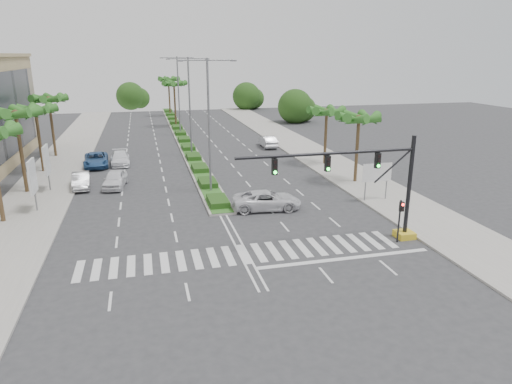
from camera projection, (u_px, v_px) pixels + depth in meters
ground at (244, 254)px, 29.23m from camera, size 160.00×160.00×0.00m
footpath_right at (337, 167)px, 51.30m from camera, size 6.00×120.00×0.15m
footpath_left at (46, 185)px, 44.26m from camera, size 6.00×120.00×0.15m
median at (181, 136)px, 70.99m from camera, size 2.20×75.00×0.20m
median_grass at (181, 135)px, 70.95m from camera, size 1.80×75.00×0.04m
signal_gantry at (379, 192)px, 30.37m from camera, size 12.60×1.20×7.20m
pedestrian_signal at (400, 214)px, 30.46m from camera, size 0.28×0.36×3.00m
direction_sign at (377, 174)px, 39.06m from camera, size 2.70×0.11×3.40m
billboard_near at (32, 177)px, 36.15m from camera, size 0.18×2.10×4.35m
billboard_far at (46, 161)px, 41.73m from camera, size 0.18×2.10×4.35m
palm_left_mid at (16, 116)px, 40.07m from camera, size 4.57×4.68×7.95m
palm_left_far at (36, 112)px, 47.67m from camera, size 4.57×4.68×7.35m
palm_left_end at (49, 101)px, 54.99m from camera, size 4.57×4.68×7.75m
palm_right_near at (359, 120)px, 43.79m from camera, size 4.57×4.68×7.05m
palm_right_far at (327, 113)px, 51.30m from camera, size 4.57×4.68×6.75m
palm_median_a at (174, 85)px, 78.22m from camera, size 4.57×4.68×8.05m
palm_median_b at (168, 81)px, 92.15m from camera, size 4.57×4.68×8.05m
streetlight_near at (209, 119)px, 40.26m from camera, size 5.10×0.25×12.00m
streetlight_mid at (190, 102)px, 55.11m from camera, size 5.10×0.25×12.00m
streetlight_far at (178, 91)px, 69.97m from camera, size 5.10×0.25×12.00m
car_parked_a at (115, 179)px, 43.73m from camera, size 2.51×4.95×1.61m
car_parked_b at (81, 181)px, 43.48m from camera, size 1.91×4.58×1.47m
car_parked_c at (96, 160)px, 51.86m from camera, size 2.96×5.80×1.57m
car_parked_d at (120, 158)px, 52.79m from camera, size 2.27×5.15×1.47m
car_crossing at (267, 200)px, 37.47m from camera, size 5.91×3.22×1.57m
car_right at (268, 141)px, 62.66m from camera, size 1.72×4.84×1.59m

